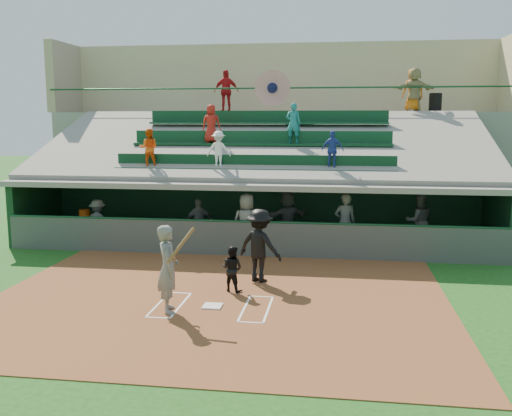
# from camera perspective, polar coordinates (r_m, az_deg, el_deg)

# --- Properties ---
(ground) EXTENTS (100.00, 100.00, 0.00)m
(ground) POSITION_cam_1_polar(r_m,az_deg,el_deg) (13.43, -4.37, -9.89)
(ground) COLOR #184C15
(ground) RESTS_ON ground
(dirt_slab) EXTENTS (11.00, 9.00, 0.02)m
(dirt_slab) POSITION_cam_1_polar(r_m,az_deg,el_deg) (13.89, -3.92, -9.19)
(dirt_slab) COLOR brown
(dirt_slab) RESTS_ON ground
(home_plate) EXTENTS (0.43, 0.43, 0.03)m
(home_plate) POSITION_cam_1_polar(r_m,az_deg,el_deg) (13.41, -4.37, -9.75)
(home_plate) COLOR white
(home_plate) RESTS_ON dirt_slab
(batters_box_chalk) EXTENTS (2.65, 1.85, 0.01)m
(batters_box_chalk) POSITION_cam_1_polar(r_m,az_deg,el_deg) (13.42, -4.37, -9.79)
(batters_box_chalk) COLOR white
(batters_box_chalk) RESTS_ON dirt_slab
(dugout_floor) EXTENTS (16.00, 3.50, 0.04)m
(dugout_floor) POSITION_cam_1_polar(r_m,az_deg,el_deg) (19.82, -0.14, -3.61)
(dugout_floor) COLOR gray
(dugout_floor) RESTS_ON ground
(concourse_slab) EXTENTS (20.00, 3.00, 4.60)m
(concourse_slab) POSITION_cam_1_polar(r_m,az_deg,el_deg) (26.13, 2.00, 4.49)
(concourse_slab) COLOR gray
(concourse_slab) RESTS_ON ground
(grandstand) EXTENTS (20.40, 10.40, 7.80)m
(grandstand) POSITION_cam_1_polar(r_m,az_deg,el_deg) (23.17, 1.18, 3.83)
(grandstand) COLOR #4A4F4A
(grandstand) RESTS_ON ground
(batter_at_plate) EXTENTS (0.98, 0.85, 1.99)m
(batter_at_plate) POSITION_cam_1_polar(r_m,az_deg,el_deg) (12.92, -8.78, -6.00)
(batter_at_plate) COLOR #5D605B
(batter_at_plate) RESTS_ON dirt_slab
(catcher) EXTENTS (0.68, 0.61, 1.16)m
(catcher) POSITION_cam_1_polar(r_m,az_deg,el_deg) (14.40, -2.40, -6.08)
(catcher) COLOR black
(catcher) RESTS_ON dirt_slab
(home_umpire) EXTENTS (1.45, 1.19, 1.95)m
(home_umpire) POSITION_cam_1_polar(r_m,az_deg,el_deg) (15.15, 0.38, -3.76)
(home_umpire) COLOR black
(home_umpire) RESTS_ON dirt_slab
(dugout_bench) EXTENTS (13.15, 2.77, 0.40)m
(dugout_bench) POSITION_cam_1_polar(r_m,az_deg,el_deg) (20.92, 0.47, -2.33)
(dugout_bench) COLOR olive
(dugout_bench) RESTS_ON dugout_floor
(white_table) EXTENTS (1.04, 0.89, 0.77)m
(white_table) POSITION_cam_1_polar(r_m,az_deg,el_deg) (20.77, -16.80, -2.27)
(white_table) COLOR silver
(white_table) RESTS_ON dugout_floor
(water_cooler) EXTENTS (0.38, 0.38, 0.38)m
(water_cooler) POSITION_cam_1_polar(r_m,az_deg,el_deg) (20.68, -16.75, -0.68)
(water_cooler) COLOR #C7480B
(water_cooler) RESTS_ON white_table
(dugout_player_a) EXTENTS (1.04, 0.63, 1.57)m
(dugout_player_a) POSITION_cam_1_polar(r_m,az_deg,el_deg) (20.21, -15.52, -1.37)
(dugout_player_a) COLOR #535550
(dugout_player_a) RESTS_ON dugout_floor
(dugout_player_b) EXTENTS (1.02, 0.74, 1.61)m
(dugout_player_b) POSITION_cam_1_polar(r_m,az_deg,el_deg) (19.47, -5.72, -1.40)
(dugout_player_b) COLOR #60635D
(dugout_player_b) RESTS_ON dugout_floor
(dugout_player_c) EXTENTS (1.07, 0.83, 1.94)m
(dugout_player_c) POSITION_cam_1_polar(r_m,az_deg,el_deg) (18.24, -0.91, -1.54)
(dugout_player_c) COLOR #595B56
(dugout_player_c) RESTS_ON dugout_floor
(dugout_player_d) EXTENTS (1.73, 1.38, 1.84)m
(dugout_player_d) POSITION_cam_1_polar(r_m,az_deg,el_deg) (19.57, 3.15, -0.98)
(dugout_player_d) COLOR #50524E
(dugout_player_d) RESTS_ON dugout_floor
(dugout_player_e) EXTENTS (0.75, 0.54, 1.89)m
(dugout_player_e) POSITION_cam_1_polar(r_m,az_deg,el_deg) (18.73, 8.88, -1.44)
(dugout_player_e) COLOR #5D5F5A
(dugout_player_e) RESTS_ON dugout_floor
(dugout_player_f) EXTENTS (0.96, 0.80, 1.82)m
(dugout_player_f) POSITION_cam_1_polar(r_m,az_deg,el_deg) (19.75, 15.97, -1.25)
(dugout_player_f) COLOR #565954
(dugout_player_f) RESTS_ON dugout_floor
(trash_bin) EXTENTS (0.53, 0.53, 0.80)m
(trash_bin) POSITION_cam_1_polar(r_m,az_deg,el_deg) (26.01, 17.49, 10.02)
(trash_bin) COLOR black
(trash_bin) RESTS_ON concourse_slab
(concourse_staff_a) EXTENTS (1.18, 0.79, 1.87)m
(concourse_staff_a) POSITION_cam_1_polar(r_m,az_deg,el_deg) (25.91, -2.98, 11.60)
(concourse_staff_a) COLOR #B31417
(concourse_staff_a) RESTS_ON concourse_slab
(concourse_staff_b) EXTENTS (0.95, 0.69, 1.78)m
(concourse_staff_b) POSITION_cam_1_polar(r_m,az_deg,el_deg) (24.90, 15.44, 11.31)
(concourse_staff_b) COLOR #C55B0B
(concourse_staff_b) RESTS_ON concourse_slab
(concourse_staff_c) EXTENTS (1.72, 0.74, 1.79)m
(concourse_staff_c) POSITION_cam_1_polar(r_m,az_deg,el_deg) (24.81, 15.58, 11.32)
(concourse_staff_c) COLOR tan
(concourse_staff_c) RESTS_ON concourse_slab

